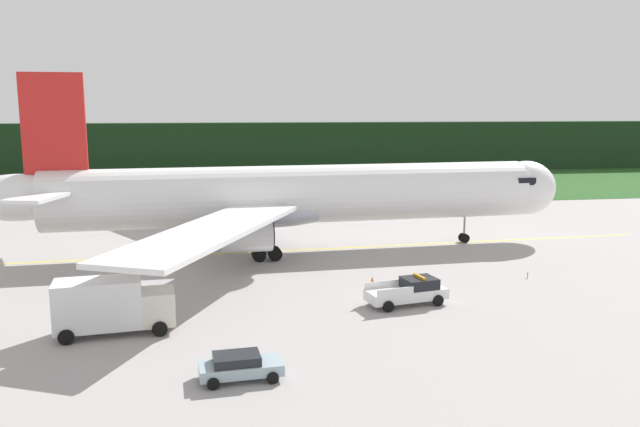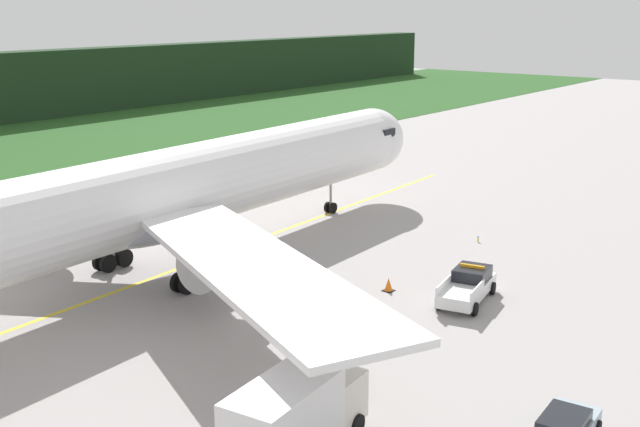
{
  "view_description": "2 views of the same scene",
  "coord_description": "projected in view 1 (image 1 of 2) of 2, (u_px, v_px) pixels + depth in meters",
  "views": [
    {
      "loc": [
        -3.3,
        -49.58,
        13.31
      ],
      "look_at": [
        6.1,
        8.42,
        3.43
      ],
      "focal_mm": 35.97,
      "sensor_mm": 36.0,
      "label": 1
    },
    {
      "loc": [
        -30.32,
        -29.12,
        16.6
      ],
      "look_at": [
        4.28,
        -2.28,
        5.18
      ],
      "focal_mm": 44.85,
      "sensor_mm": 36.0,
      "label": 2
    }
  ],
  "objects": [
    {
      "name": "ground",
      "position": [
        261.0,
        275.0,
        50.99
      ],
      "size": [
        320.0,
        320.0,
        0.0
      ],
      "primitive_type": "plane",
      "color": "#A09B99"
    },
    {
      "name": "catering_truck",
      "position": [
        111.0,
        305.0,
        37.64
      ],
      "size": [
        7.04,
        3.31,
        3.48
      ],
      "color": "beige",
      "rests_on": "ground"
    },
    {
      "name": "grass_verge",
      "position": [
        237.0,
        186.0,
        107.58
      ],
      "size": [
        320.0,
        47.42,
        0.04
      ],
      "primitive_type": "cube",
      "color": "#224E1C",
      "rests_on": "ground"
    },
    {
      "name": "taxiway_centerline_main",
      "position": [
        296.0,
        250.0,
        59.88
      ],
      "size": [
        70.8,
        3.8,
        0.01
      ],
      "primitive_type": "cube",
      "rotation": [
        0.0,
        0.0,
        0.05
      ],
      "color": "yellow",
      "rests_on": "ground"
    },
    {
      "name": "taxiway_edge_light_east",
      "position": [
        528.0,
        275.0,
        50.15
      ],
      "size": [
        0.12,
        0.12,
        0.43
      ],
      "color": "yellow",
      "rests_on": "ground"
    },
    {
      "name": "ops_pickup_truck",
      "position": [
        409.0,
        291.0,
        43.41
      ],
      "size": [
        5.78,
        3.14,
        1.94
      ],
      "color": "white",
      "rests_on": "ground"
    },
    {
      "name": "apron_cone",
      "position": [
        372.0,
        282.0,
        47.65
      ],
      "size": [
        0.65,
        0.65,
        0.81
      ],
      "color": "black",
      "rests_on": "ground"
    },
    {
      "name": "staff_car",
      "position": [
        240.0,
        366.0,
        31.49
      ],
      "size": [
        4.21,
        2.28,
        1.3
      ],
      "color": "#94ABB7",
      "rests_on": "ground"
    },
    {
      "name": "distant_tree_line",
      "position": [
        233.0,
        148.0,
        126.99
      ],
      "size": [
        288.0,
        5.09,
        10.08
      ],
      "primitive_type": "cube",
      "color": "#1B311B",
      "rests_on": "ground"
    },
    {
      "name": "airliner",
      "position": [
        288.0,
        196.0,
        58.88
      ],
      "size": [
        54.37,
        47.86,
        16.09
      ],
      "color": "white",
      "rests_on": "ground"
    }
  ]
}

